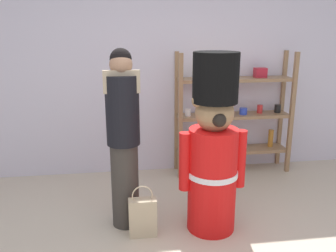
{
  "coord_description": "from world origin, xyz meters",
  "views": [
    {
      "loc": [
        -0.55,
        -2.32,
        1.85
      ],
      "look_at": [
        -0.12,
        0.71,
        1.0
      ],
      "focal_mm": 37.99,
      "sensor_mm": 36.0,
      "label": 1
    }
  ],
  "objects_px": {
    "teddy_bear_guard": "(213,150)",
    "person_shopper": "(123,137)",
    "shopping_bag": "(143,217)",
    "merchandise_shelf": "(233,113)"
  },
  "relations": [
    {
      "from": "merchandise_shelf",
      "to": "teddy_bear_guard",
      "type": "distance_m",
      "value": 1.5
    },
    {
      "from": "merchandise_shelf",
      "to": "shopping_bag",
      "type": "bearing_deg",
      "value": -132.32
    },
    {
      "from": "teddy_bear_guard",
      "to": "person_shopper",
      "type": "height_order",
      "value": "person_shopper"
    },
    {
      "from": "person_shopper",
      "to": "shopping_bag",
      "type": "relative_size",
      "value": 3.41
    },
    {
      "from": "person_shopper",
      "to": "teddy_bear_guard",
      "type": "bearing_deg",
      "value": -13.0
    },
    {
      "from": "teddy_bear_guard",
      "to": "person_shopper",
      "type": "bearing_deg",
      "value": 167.0
    },
    {
      "from": "person_shopper",
      "to": "shopping_bag",
      "type": "distance_m",
      "value": 0.75
    },
    {
      "from": "merchandise_shelf",
      "to": "teddy_bear_guard",
      "type": "bearing_deg",
      "value": -114.68
    },
    {
      "from": "person_shopper",
      "to": "shopping_bag",
      "type": "xyz_separation_m",
      "value": [
        0.15,
        -0.22,
        -0.7
      ]
    },
    {
      "from": "teddy_bear_guard",
      "to": "person_shopper",
      "type": "relative_size",
      "value": 0.98
    }
  ]
}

